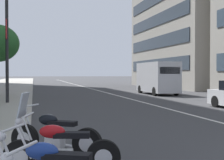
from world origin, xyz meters
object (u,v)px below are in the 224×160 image
Objects in this scene: street_lamp_with_banners at (12,10)px; motorcycle_second_in_row at (59,150)px; delivery_van_ahead at (157,77)px; motorcycle_mid_row at (54,137)px.

motorcycle_second_in_row is at bearing -172.94° from street_lamp_with_banners.
street_lamp_with_banners is (-6.62, 11.68, 3.96)m from delivery_van_ahead.
motorcycle_mid_row is 0.21× the size of street_lamp_with_banners.
delivery_van_ahead is (18.43, -10.07, 1.05)m from motorcycle_mid_row.
motorcycle_second_in_row is 1.09× the size of motorcycle_mid_row.
motorcycle_second_in_row is 0.38× the size of delivery_van_ahead.
street_lamp_with_banners is at bearing -68.94° from motorcycle_second_in_row.
motorcycle_second_in_row reaches higher than motorcycle_mid_row.
motorcycle_mid_row is (1.29, 0.01, -0.01)m from motorcycle_second_in_row.
motorcycle_second_in_row is at bearing 153.70° from delivery_van_ahead.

